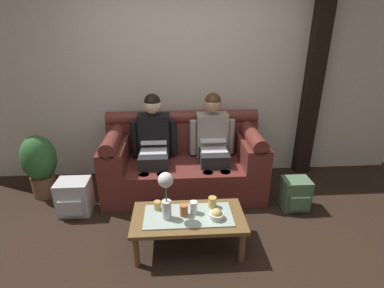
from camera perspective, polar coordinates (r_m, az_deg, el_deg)
ground_plane at (r=2.93m, az=-0.60°, el=-20.24°), size 14.00×14.00×0.00m
back_wall_patterned at (r=3.89m, az=-2.10°, el=14.49°), size 6.00×0.12×2.90m
timber_pillar at (r=4.18m, az=22.68°, el=13.40°), size 0.20×0.20×2.90m
couch at (r=3.69m, az=-1.61°, el=-3.44°), size 1.91×0.88×0.96m
person_left at (r=3.58m, az=-7.41°, el=0.47°), size 0.56×0.67×1.22m
person_right at (r=3.60m, az=4.06°, el=0.75°), size 0.56×0.67×1.22m
coffee_table at (r=2.80m, az=-0.72°, el=-14.42°), size 1.03×0.53×0.36m
flower_vase at (r=2.59m, az=-5.06°, el=-9.01°), size 0.13×0.13×0.46m
snack_bowl at (r=2.72m, az=4.76°, el=-13.51°), size 0.13×0.13×0.11m
cup_near_left at (r=2.74m, az=-1.58°, el=-12.67°), size 0.08×0.08×0.11m
cup_near_right at (r=2.86m, az=3.96°, el=-11.15°), size 0.08×0.08×0.10m
cup_far_center at (r=2.77m, az=0.30°, el=-12.15°), size 0.07×0.07×0.12m
cup_far_left at (r=2.84m, az=-6.71°, el=-11.70°), size 0.07×0.07×0.08m
backpack_right at (r=3.60m, az=19.35°, el=-9.14°), size 0.30×0.29×0.36m
backpack_left at (r=3.57m, az=-21.80°, el=-9.54°), size 0.35×0.32×0.39m
potted_plant at (r=3.97m, az=-27.40°, el=-3.33°), size 0.40×0.40×0.78m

